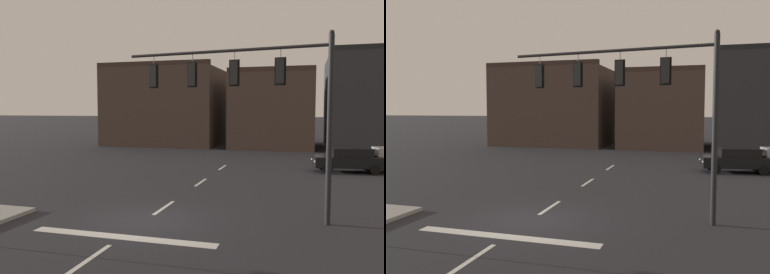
{
  "view_description": "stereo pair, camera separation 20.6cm",
  "coord_description": "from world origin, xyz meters",
  "views": [
    {
      "loc": [
        5.71,
        -13.47,
        4.15
      ],
      "look_at": [
        0.93,
        3.02,
        2.94
      ],
      "focal_mm": 37.12,
      "sensor_mm": 36.0,
      "label": 1
    },
    {
      "loc": [
        5.91,
        -13.41,
        4.15
      ],
      "look_at": [
        0.93,
        3.02,
        2.94
      ],
      "focal_mm": 37.12,
      "sensor_mm": 36.0,
      "label": 2
    }
  ],
  "objects": [
    {
      "name": "signal_mast_near_side",
      "position": [
        3.68,
        1.68,
        4.94
      ],
      "size": [
        8.13,
        1.19,
        6.9
      ],
      "color": "black",
      "rests_on": "ground"
    },
    {
      "name": "building_row",
      "position": [
        2.29,
        31.87,
        4.45
      ],
      "size": [
        36.03,
        13.28,
        10.03
      ],
      "color": "#473833",
      "rests_on": "ground"
    },
    {
      "name": "car_lot_nearside",
      "position": [
        8.39,
        14.18,
        0.86
      ],
      "size": [
        4.63,
        2.44,
        1.61
      ],
      "color": "black",
      "rests_on": "ground"
    },
    {
      "name": "lane_centreline",
      "position": [
        0.0,
        2.0,
        0.0
      ],
      "size": [
        0.16,
        26.4,
        0.01
      ],
      "color": "silver",
      "rests_on": "ground"
    },
    {
      "name": "ground_plane",
      "position": [
        0.0,
        0.0,
        0.0
      ],
      "size": [
        400.0,
        400.0,
        0.0
      ],
      "primitive_type": "plane",
      "color": "#232328"
    },
    {
      "name": "stop_bar_paint",
      "position": [
        0.0,
        -2.0,
        0.0
      ],
      "size": [
        6.4,
        0.5,
        0.01
      ],
      "primitive_type": "cube",
      "color": "silver",
      "rests_on": "ground"
    }
  ]
}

